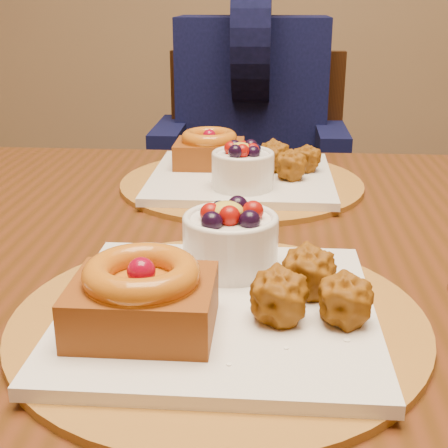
{
  "coord_description": "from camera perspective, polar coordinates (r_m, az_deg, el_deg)",
  "views": [
    {
      "loc": [
        -0.0,
        -0.76,
        1.04
      ],
      "look_at": [
        -0.04,
        -0.21,
        0.83
      ],
      "focal_mm": 50.0,
      "sensor_mm": 36.0,
      "label": 1
    }
  ],
  "objects": [
    {
      "name": "dining_table",
      "position": [
        0.81,
        0.81,
        -6.23
      ],
      "size": [
        1.6,
        0.9,
        0.76
      ],
      "color": "#3D210B",
      "rests_on": "ground"
    },
    {
      "name": "place_setting_near",
      "position": [
        0.57,
        -0.79,
        -6.3
      ],
      "size": [
        0.38,
        0.38,
        0.09
      ],
      "color": "brown",
      "rests_on": "dining_table"
    },
    {
      "name": "place_setting_far",
      "position": [
        0.98,
        1.45,
        4.86
      ],
      "size": [
        0.38,
        0.38,
        0.09
      ],
      "color": "brown",
      "rests_on": "dining_table"
    },
    {
      "name": "chair_far",
      "position": [
        1.58,
        2.86,
        0.37
      ],
      "size": [
        0.45,
        0.45,
        0.91
      ],
      "rotation": [
        0.0,
        0.0,
        0.03
      ],
      "color": "black",
      "rests_on": "ground"
    },
    {
      "name": "diner",
      "position": [
        1.65,
        2.59,
        12.41
      ],
      "size": [
        0.47,
        0.46,
        0.76
      ],
      "rotation": [
        0.0,
        0.0,
        -0.08
      ],
      "color": "black",
      "rests_on": "ground"
    }
  ]
}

